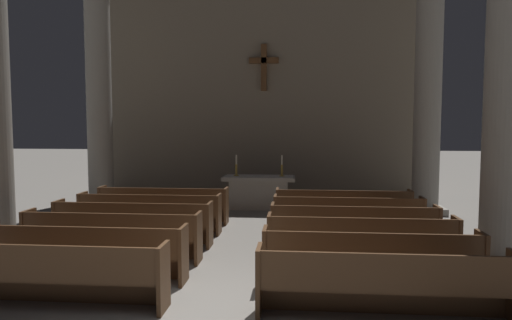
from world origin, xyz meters
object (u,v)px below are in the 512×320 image
object	(u,v)px
pew_right_row_6	(343,208)
candlestick_left	(236,169)
pew_left_row_3	(112,236)
pew_right_row_3	(361,242)
pew_left_row_1	(48,275)
pew_left_row_6	(163,205)
pew_right_row_2	(371,260)
candlestick_right	(282,170)
column_right_nearest	(508,63)
pew_left_row_5	(150,213)
pew_left_row_4	(133,223)
altar	(259,191)
column_left_second	(99,88)
column_right_second	(428,86)
pew_right_row_4	(354,228)
pew_right_row_5	(348,217)
pew_right_row_1	(384,285)
pew_left_row_2	(84,252)

from	to	relation	value
pew_right_row_6	candlestick_left	distance (m)	3.87
pew_left_row_3	pew_right_row_3	distance (m)	4.67
pew_left_row_1	candlestick_left	bearing A→B (deg)	78.40
pew_left_row_6	pew_right_row_2	world-z (taller)	same
pew_left_row_3	candlestick_right	bearing A→B (deg)	61.93
column_right_nearest	candlestick_right	distance (m)	7.25
column_right_nearest	candlestick_right	size ratio (longest dim) A/B	11.72
pew_left_row_5	pew_left_row_6	bearing A→B (deg)	90.00
pew_left_row_4	altar	xyz separation A→B (m)	(2.33, 4.56, 0.06)
pew_left_row_6	pew_right_row_3	size ratio (longest dim) A/B	1.00
pew_right_row_3	column_left_second	xyz separation A→B (m)	(-7.22, 5.39, 3.21)
pew_left_row_4	pew_right_row_3	size ratio (longest dim) A/B	1.00
column_right_second	pew_right_row_4	bearing A→B (deg)	-120.91
pew_right_row_5	column_right_nearest	distance (m)	4.54
pew_left_row_6	candlestick_left	bearing A→B (deg)	54.45
pew_left_row_3	pew_right_row_4	xyz separation A→B (m)	(4.67, 1.13, 0.00)
pew_left_row_5	pew_right_row_4	xyz separation A→B (m)	(4.67, -1.13, 0.00)
pew_left_row_4	pew_right_row_1	bearing A→B (deg)	-36.09
pew_left_row_2	pew_right_row_3	bearing A→B (deg)	13.66
column_right_second	pew_right_row_1	bearing A→B (deg)	-108.41
pew_left_row_2	pew_right_row_3	xyz separation A→B (m)	(4.67, 1.13, 0.00)
pew_left_row_6	column_left_second	size ratio (longest dim) A/B	0.45
pew_left_row_1	pew_left_row_5	distance (m)	4.54
pew_right_row_2	pew_right_row_6	world-z (taller)	same
pew_right_row_6	column_left_second	xyz separation A→B (m)	(-7.22, 1.99, 3.21)
pew_left_row_2	pew_right_row_2	world-z (taller)	same
pew_left_row_5	altar	bearing A→B (deg)	55.70
column_right_nearest	column_left_second	distance (m)	11.01
pew_left_row_4	candlestick_right	xyz separation A→B (m)	(3.03, 4.56, 0.74)
pew_left_row_2	pew_left_row_6	distance (m)	4.54
pew_left_row_3	pew_right_row_2	xyz separation A→B (m)	(4.67, -1.13, 0.00)
pew_left_row_3	pew_right_row_6	distance (m)	5.78
pew_left_row_3	column_right_second	bearing A→B (deg)	36.76
column_right_second	altar	distance (m)	5.82
pew_left_row_3	pew_left_row_4	bearing A→B (deg)	90.00
pew_right_row_2	pew_right_row_4	xyz separation A→B (m)	(0.00, 2.27, 0.00)
pew_left_row_2	pew_left_row_5	world-z (taller)	same
altar	candlestick_right	bearing A→B (deg)	0.00
pew_left_row_6	altar	xyz separation A→B (m)	(2.33, 2.29, 0.06)
pew_left_row_6	pew_right_row_3	distance (m)	5.78
pew_left_row_1	pew_left_row_2	bearing A→B (deg)	90.00
pew_left_row_5	column_right_nearest	size ratio (longest dim) A/B	0.45
pew_left_row_5	column_right_second	xyz separation A→B (m)	(7.22, 3.12, 3.21)
pew_left_row_3	altar	distance (m)	6.15
pew_left_row_4	pew_right_row_4	xyz separation A→B (m)	(4.67, 0.00, 0.00)
column_right_nearest	altar	world-z (taller)	column_right_nearest
pew_left_row_2	pew_right_row_4	distance (m)	5.19
pew_right_row_2	column_right_nearest	distance (m)	4.34
pew_left_row_2	candlestick_right	size ratio (longest dim) A/B	5.29
pew_right_row_6	column_right_nearest	xyz separation A→B (m)	(2.55, -3.09, 3.21)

